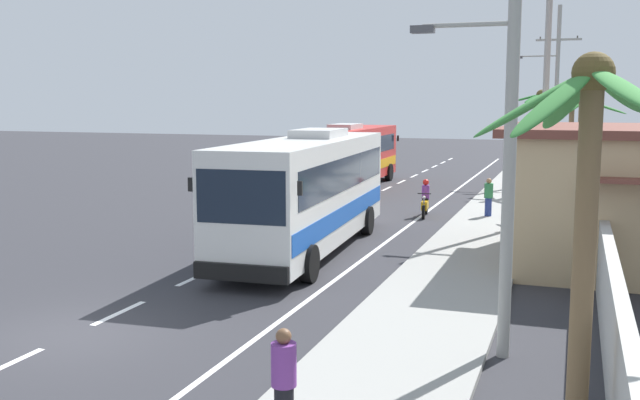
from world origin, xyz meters
TOP-DOWN VIEW (x-y plane):
  - ground_plane at (0.00, 0.00)m, footprint 160.00×160.00m
  - sidewalk_kerb at (6.80, 10.00)m, footprint 3.20×90.00m
  - lane_markings at (2.27, 14.69)m, footprint 3.91×71.00m
  - boundary_wall at (10.60, 14.00)m, footprint 0.24×60.00m
  - coach_bus_foreground at (1.66, 9.66)m, footprint 3.52×11.58m
  - coach_bus_far_lane at (-2.03, 26.87)m, footprint 2.89×11.22m
  - motorcycle_beside_bus at (3.92, 17.91)m, footprint 0.56×1.96m
  - pedestrian_near_kerb at (6.52, 18.03)m, footprint 0.36×0.36m
  - pedestrian_far_walk at (6.11, -3.22)m, footprint 0.36×0.36m
  - utility_pole_nearest at (8.61, 1.62)m, footprint 3.12×0.24m
  - utility_pole_mid at (8.64, 17.23)m, footprint 2.46×0.24m
  - utility_pole_far at (8.52, 32.84)m, footprint 3.70×0.24m
  - palm_nearest at (10.00, -1.82)m, footprint 3.15×3.28m
  - palm_second at (8.04, 27.04)m, footprint 2.97×2.83m
  - palm_third at (10.15, 25.46)m, footprint 3.64×3.49m
  - palm_fourth at (9.48, 36.27)m, footprint 3.57×3.49m
  - palm_farthest at (10.02, 19.50)m, footprint 2.87×2.81m

SIDE VIEW (x-z plane):
  - ground_plane at x=0.00m, z-range 0.00..0.00m
  - lane_markings at x=2.27m, z-range 0.00..0.01m
  - sidewalk_kerb at x=6.80m, z-range 0.00..0.14m
  - motorcycle_beside_bus at x=3.92m, z-range -0.14..1.43m
  - boundary_wall at x=10.60m, z-range 0.00..1.86m
  - pedestrian_near_kerb at x=6.52m, z-range 0.17..1.74m
  - pedestrian_far_walk at x=6.11m, z-range 0.17..1.79m
  - coach_bus_far_lane at x=-2.03m, z-range 0.07..3.68m
  - coach_bus_foreground at x=1.66m, z-range 0.08..4.00m
  - palm_third at x=10.15m, z-range 1.18..6.28m
  - palm_second at x=8.04m, z-range 1.15..6.58m
  - palm_nearest at x=10.00m, z-range 1.20..6.74m
  - palm_fourth at x=9.48m, z-range 1.25..6.73m
  - palm_farthest at x=10.02m, z-range 1.27..7.22m
  - utility_pole_nearest at x=8.61m, z-range 0.32..8.58m
  - utility_pole_mid at x=8.64m, z-range 0.24..10.35m
  - utility_pole_far at x=8.52m, z-range 0.30..10.62m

